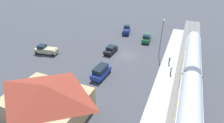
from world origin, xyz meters
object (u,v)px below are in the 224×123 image
object	(u,v)px
pickup_green	(147,38)
pedestrian_on_platform	(169,60)
suv_blue	(101,71)
pickup_tan	(46,50)
pedestrian_waiting_far	(171,70)
sedan_black	(111,50)
light_pole_near_platform	(162,34)
station_building	(47,100)
pickup_navy	(126,30)

from	to	relation	value
pickup_green	pedestrian_on_platform	bearing A→B (deg)	123.60
suv_blue	pickup_tan	xyz separation A→B (m)	(16.32, -3.70, -0.12)
suv_blue	pickup_tan	world-z (taller)	suv_blue
pickup_green	pickup_tan	xyz separation A→B (m)	(20.30, 16.86, 0.00)
pickup_green	pedestrian_waiting_far	bearing A→B (deg)	118.72
pickup_green	suv_blue	world-z (taller)	suv_blue
suv_blue	sedan_black	world-z (taller)	suv_blue
sedan_black	light_pole_near_platform	xyz separation A→B (m)	(-10.96, -3.11, 4.50)
suv_blue	pickup_tan	size ratio (longest dim) A/B	0.88
station_building	pickup_navy	world-z (taller)	station_building
pedestrian_on_platform	light_pole_near_platform	distance (m)	6.28
pickup_green	light_pole_near_platform	distance (m)	9.75
pedestrian_on_platform	pickup_navy	distance (m)	21.10
pickup_navy	station_building	bearing A→B (deg)	91.10
pedestrian_waiting_far	sedan_black	world-z (taller)	pedestrian_waiting_far
pickup_tan	sedan_black	size ratio (longest dim) A/B	1.23
sedan_black	pickup_tan	bearing A→B (deg)	24.48
sedan_black	light_pole_near_platform	world-z (taller)	light_pole_near_platform
pickup_green	light_pole_near_platform	xyz separation A→B (m)	(-4.71, 7.36, 4.35)
pickup_navy	light_pole_near_platform	xyz separation A→B (m)	(-11.89, 11.30, 4.35)
pickup_navy	sedan_black	size ratio (longest dim) A/B	1.25
pedestrian_waiting_far	pickup_tan	world-z (taller)	pickup_tan
pedestrian_waiting_far	pickup_green	distance (m)	17.20
suv_blue	light_pole_near_platform	size ratio (longest dim) A/B	0.58
pickup_navy	light_pole_near_platform	bearing A→B (deg)	136.47
pedestrian_on_platform	pickup_navy	bearing A→B (deg)	-46.01
pickup_tan	sedan_black	bearing A→B (deg)	-155.52
pedestrian_waiting_far	light_pole_near_platform	distance (m)	9.44
pedestrian_waiting_far	sedan_black	xyz separation A→B (m)	(14.52, -4.62, -0.40)
pickup_navy	light_pole_near_platform	world-z (taller)	light_pole_near_platform
station_building	pickup_green	size ratio (longest dim) A/B	2.08
pickup_navy	pickup_green	xyz separation A→B (m)	(-7.18, 3.94, 0.00)
pedestrian_on_platform	pedestrian_waiting_far	size ratio (longest dim) A/B	1.00
light_pole_near_platform	pedestrian_waiting_far	bearing A→B (deg)	114.73
station_building	pedestrian_waiting_far	bearing A→B (deg)	-130.89
station_building	pedestrian_on_platform	xyz separation A→B (m)	(-13.96, -20.89, -1.41)
station_building	light_pole_near_platform	xyz separation A→B (m)	(-11.20, -24.77, 2.68)
sedan_black	suv_blue	bearing A→B (deg)	102.68
pickup_tan	suv_blue	bearing A→B (deg)	167.23
pickup_tan	sedan_black	world-z (taller)	pickup_tan
light_pole_near_platform	pickup_green	bearing A→B (deg)	-57.39
pedestrian_on_platform	pedestrian_waiting_far	distance (m)	3.92
light_pole_near_platform	station_building	bearing A→B (deg)	65.67
pickup_tan	light_pole_near_platform	size ratio (longest dim) A/B	0.65
pedestrian_waiting_far	pickup_navy	world-z (taller)	pickup_navy
station_building	pickup_navy	size ratio (longest dim) A/B	2.03
station_building	suv_blue	distance (m)	11.94
pedestrian_on_platform	pickup_navy	xyz separation A→B (m)	(14.65, -15.18, -0.25)
suv_blue	pedestrian_waiting_far	bearing A→B (deg)	-155.90
pickup_navy	pickup_green	bearing A→B (deg)	151.25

